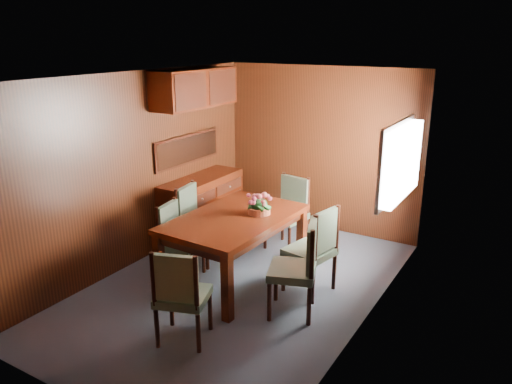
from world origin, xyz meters
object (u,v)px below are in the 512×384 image
Objects in this scene: chair_head at (180,292)px; flower_centerpiece at (259,203)px; sideboard at (202,208)px; chair_left_near at (176,236)px; dining_table at (235,225)px; chair_right_near at (300,263)px.

chair_head is 3.48× the size of flower_centerpiece.
flower_centerpiece is (1.31, -0.63, 0.49)m from sideboard.
chair_left_near is 3.32× the size of flower_centerpiece.
sideboard is 1.54m from flower_centerpiece.
chair_left_near is (0.46, -1.13, 0.07)m from sideboard.
dining_table is 1.89× the size of chair_left_near.
flower_centerpiece is at bearing 111.38° from chair_left_near.
dining_table is (1.11, -0.85, 0.24)m from sideboard.
sideboard is 2.40m from chair_right_near.
flower_centerpiece reaches higher than chair_right_near.
dining_table is 1.80× the size of chair_head.
flower_centerpiece reaches higher than chair_head.
chair_head is at bearing 126.12° from chair_right_near.
chair_right_near is at bearing -33.08° from flower_centerpiece.
chair_head reaches higher than chair_left_near.
chair_head is at bearing 32.01° from chair_left_near.
chair_left_near is 0.95× the size of chair_head.
chair_right_near is at bearing 80.44° from chair_left_near.
sideboard is at bearing 154.47° from flower_centerpiece.
chair_head is (0.93, -1.06, 0.02)m from chair_left_near.
chair_left_near is 1.41m from chair_head.
dining_table is 1.38m from chair_head.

